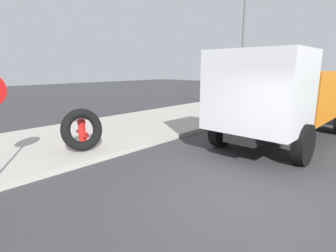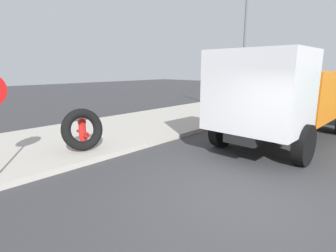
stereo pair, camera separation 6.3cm
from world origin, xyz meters
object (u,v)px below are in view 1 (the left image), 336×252
at_px(dump_truck_orange, 287,95).
at_px(street_light_pole, 243,49).
at_px(loose_tire, 82,130).
at_px(fire_hydrant, 82,131).

relative_size(dump_truck_orange, street_light_pole, 1.05).
relative_size(loose_tire, street_light_pole, 0.18).
bearing_deg(fire_hydrant, dump_truck_orange, -37.77).
distance_m(fire_hydrant, loose_tire, 0.49).
distance_m(loose_tire, street_light_pole, 10.13).
xyz_separation_m(loose_tire, street_light_pole, (9.76, 0.12, 2.72)).
distance_m(fire_hydrant, street_light_pole, 9.96).
bearing_deg(fire_hydrant, street_light_pole, -1.74).
height_order(fire_hydrant, loose_tire, loose_tire).
distance_m(loose_tire, dump_truck_orange, 6.81).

